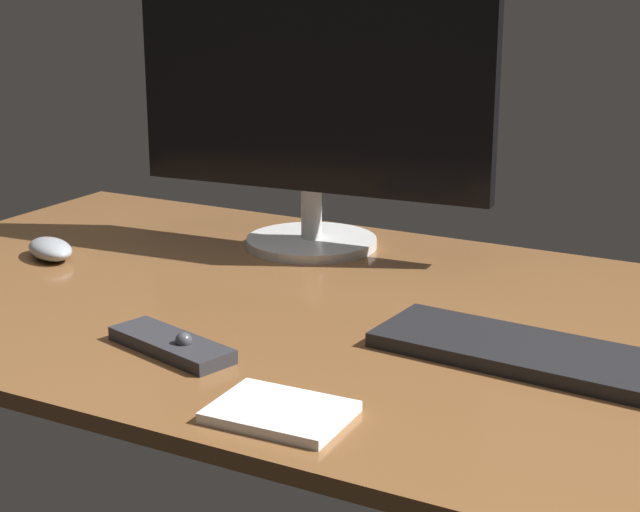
# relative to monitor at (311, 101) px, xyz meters

# --- Properties ---
(desk) EXTENTS (1.40, 0.84, 0.02)m
(desk) POSITION_rel_monitor_xyz_m (0.12, -0.26, -0.25)
(desk) COLOR brown
(desk) RESTS_ON ground
(monitor) EXTENTS (0.60, 0.22, 0.44)m
(monitor) POSITION_rel_monitor_xyz_m (0.00, 0.00, 0.00)
(monitor) COLOR silver
(monitor) RESTS_ON desk
(keyboard) EXTENTS (0.42, 0.16, 0.02)m
(keyboard) POSITION_rel_monitor_xyz_m (0.49, -0.31, -0.23)
(keyboard) COLOR black
(keyboard) RESTS_ON desk
(computer_mouse) EXTENTS (0.12, 0.10, 0.03)m
(computer_mouse) POSITION_rel_monitor_xyz_m (-0.33, -0.26, -0.22)
(computer_mouse) COLOR #999EA5
(computer_mouse) RESTS_ON desk
(media_remote) EXTENTS (0.19, 0.10, 0.03)m
(media_remote) POSITION_rel_monitor_xyz_m (0.08, -0.49, -0.23)
(media_remote) COLOR #2D2D33
(media_remote) RESTS_ON desk
(notepad) EXTENTS (0.14, 0.11, 0.01)m
(notepad) POSITION_rel_monitor_xyz_m (0.29, -0.59, -0.23)
(notepad) COLOR white
(notepad) RESTS_ON desk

